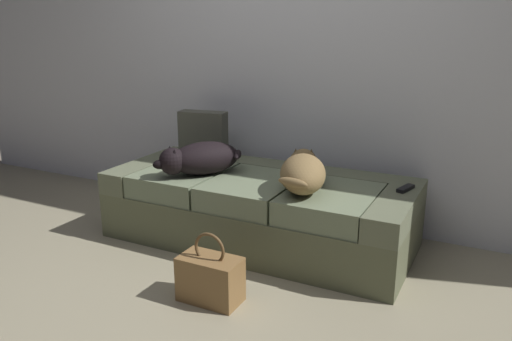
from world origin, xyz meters
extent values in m
plane|color=gray|center=(0.00, 0.00, 0.00)|extent=(10.00, 10.00, 0.00)
cube|color=silver|center=(0.00, 1.65, 1.40)|extent=(6.40, 0.10, 2.80)
cube|color=#5A5E43|center=(0.00, 1.09, 0.15)|extent=(1.95, 0.84, 0.30)
cube|color=#656B51|center=(-0.88, 1.09, 0.37)|extent=(0.20, 0.84, 0.14)
cube|color=#656B51|center=(0.88, 1.09, 0.37)|extent=(0.20, 0.84, 0.14)
cube|color=#656B51|center=(0.00, 1.42, 0.37)|extent=(1.55, 0.20, 0.14)
cube|color=slate|center=(-0.52, 0.99, 0.37)|extent=(0.50, 0.63, 0.14)
cube|color=slate|center=(0.00, 0.99, 0.37)|extent=(0.50, 0.63, 0.14)
cube|color=slate|center=(0.52, 0.99, 0.37)|extent=(0.50, 0.63, 0.14)
ellipsoid|color=black|center=(-0.34, 0.98, 0.55)|extent=(0.48, 0.52, 0.21)
sphere|color=black|center=(-0.47, 0.81, 0.55)|extent=(0.17, 0.17, 0.17)
ellipsoid|color=black|center=(-0.51, 0.75, 0.54)|extent=(0.11, 0.12, 0.06)
cone|color=black|center=(-0.43, 0.78, 0.62)|extent=(0.04, 0.04, 0.05)
cone|color=black|center=(-0.51, 0.84, 0.62)|extent=(0.04, 0.04, 0.05)
ellipsoid|color=black|center=(-0.17, 1.12, 0.56)|extent=(0.12, 0.18, 0.05)
ellipsoid|color=olive|center=(0.36, 0.94, 0.55)|extent=(0.41, 0.53, 0.21)
sphere|color=olive|center=(0.28, 1.14, 0.55)|extent=(0.17, 0.17, 0.17)
ellipsoid|color=#4D3D25|center=(0.25, 1.21, 0.54)|extent=(0.10, 0.12, 0.06)
cone|color=#4D3D25|center=(0.23, 1.12, 0.62)|extent=(0.04, 0.04, 0.05)
cone|color=#4D3D25|center=(0.32, 1.16, 0.62)|extent=(0.04, 0.04, 0.05)
ellipsoid|color=olive|center=(0.38, 0.72, 0.56)|extent=(0.19, 0.08, 0.05)
cube|color=black|center=(0.89, 1.23, 0.45)|extent=(0.08, 0.16, 0.02)
cube|color=#4F4F43|center=(-0.56, 1.32, 0.61)|extent=(0.35, 0.17, 0.34)
cube|color=olive|center=(0.11, 0.30, 0.12)|extent=(0.32, 0.18, 0.24)
torus|color=brown|center=(0.11, 0.30, 0.29)|extent=(0.18, 0.02, 0.18)
camera|label=1|loc=(1.39, -1.70, 1.39)|focal=35.73mm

